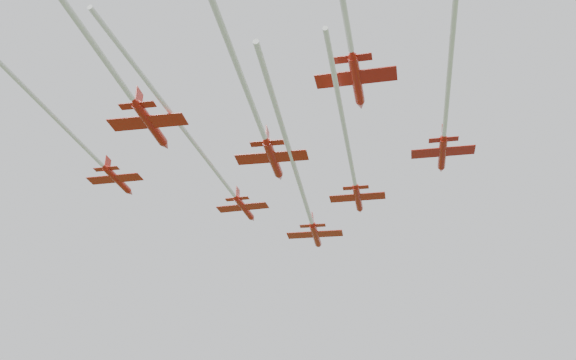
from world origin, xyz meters
The scene contains 8 objects.
jet_lead centered at (-5.53, -0.56, 49.93)m, with size 24.41×54.97×2.80m.
jet_row2_left centered at (-12.85, -13.23, 51.34)m, with size 18.18×51.87×2.44m.
jet_row2_right centered at (5.21, -6.84, 49.91)m, with size 17.96×42.40×2.45m.
jet_row3_left centered at (-21.07, -34.79, 51.38)m, with size 23.20×60.13×2.37m.
jet_row3_mid centered at (3.55, -30.14, 49.95)m, with size 26.48×61.34×2.83m.
jet_row3_right centered at (23.29, -21.22, 50.49)m, with size 25.46×62.53×2.44m.
jet_row4_left centered at (-4.85, -45.53, 50.55)m, with size 26.76×64.35×2.81m.
jet_row4_right centered at (16.52, -31.71, 51.73)m, with size 17.75×43.29×2.69m.
Camera 1 is at (36.71, -77.50, 10.70)m, focal length 40.00 mm.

